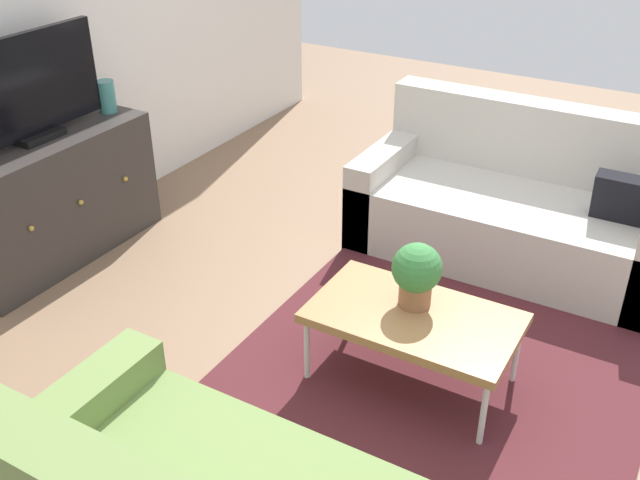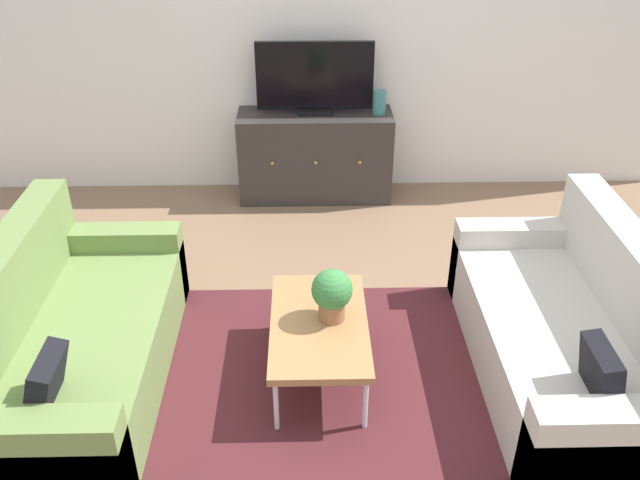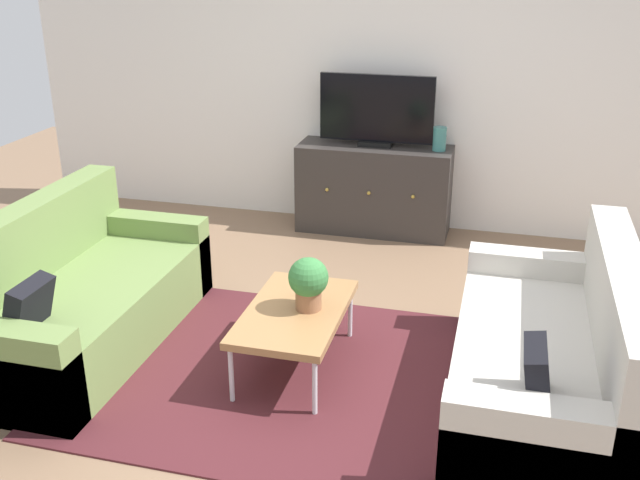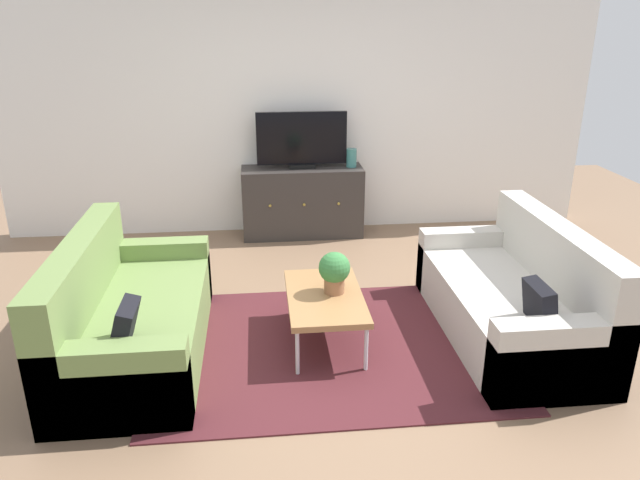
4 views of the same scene
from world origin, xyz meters
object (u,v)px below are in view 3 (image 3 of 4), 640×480
at_px(couch_left_side, 72,300).
at_px(potted_plant, 308,281).
at_px(tv_console, 374,189).
at_px(glass_vase, 440,139).
at_px(couch_right_side, 559,364).
at_px(flat_screen_tv, 377,111).
at_px(coffee_table, 295,314).

relative_size(couch_left_side, potted_plant, 5.87).
xyz_separation_m(couch_left_side, tv_console, (1.45, 2.37, 0.09)).
distance_m(tv_console, glass_vase, 0.71).
height_order(potted_plant, glass_vase, glass_vase).
height_order(couch_right_side, flat_screen_tv, flat_screen_tv).
height_order(tv_console, flat_screen_tv, flat_screen_tv).
height_order(couch_right_side, glass_vase, glass_vase).
bearing_deg(coffee_table, tv_console, 89.46).
bearing_deg(tv_console, flat_screen_tv, 90.00).
bearing_deg(couch_left_side, coffee_table, 2.03).
bearing_deg(potted_plant, tv_console, 91.26).
relative_size(couch_right_side, tv_console, 1.41).
bearing_deg(couch_right_side, tv_console, 121.19).
xyz_separation_m(potted_plant, flat_screen_tv, (-0.05, 2.31, 0.49)).
bearing_deg(couch_left_side, glass_vase, 50.26).
distance_m(coffee_table, tv_console, 2.32).
bearing_deg(flat_screen_tv, couch_right_side, -59.03).
bearing_deg(couch_right_side, flat_screen_tv, 120.97).
distance_m(potted_plant, flat_screen_tv, 2.36).
distance_m(potted_plant, tv_console, 2.30).
relative_size(couch_left_side, glass_vase, 9.31).
distance_m(couch_right_side, tv_console, 2.78).
bearing_deg(couch_left_side, couch_right_side, 0.00).
relative_size(couch_right_side, potted_plant, 5.87).
bearing_deg(glass_vase, tv_console, -180.00).
distance_m(couch_left_side, glass_vase, 3.14).
xyz_separation_m(flat_screen_tv, glass_vase, (0.53, -0.02, -0.20)).
distance_m(couch_left_side, couch_right_side, 2.88).
height_order(coffee_table, potted_plant, potted_plant).
height_order(flat_screen_tv, glass_vase, flat_screen_tv).
relative_size(tv_console, flat_screen_tv, 1.36).
bearing_deg(tv_console, coffee_table, -90.54).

